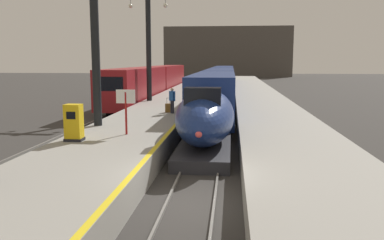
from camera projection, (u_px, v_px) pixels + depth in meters
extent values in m
plane|color=#33302D|center=(191.00, 205.00, 12.59)|extent=(260.00, 260.00, 0.00)
cube|color=gray|center=(174.00, 104.00, 37.27)|extent=(4.80, 110.00, 1.05)
cube|color=gray|center=(262.00, 105.00, 36.48)|extent=(4.80, 110.00, 1.05)
cube|color=yellow|center=(199.00, 98.00, 36.97)|extent=(0.20, 107.80, 0.01)
cube|color=slate|center=(211.00, 106.00, 39.72)|extent=(0.08, 110.00, 0.12)
cube|color=slate|center=(226.00, 106.00, 39.58)|extent=(0.08, 110.00, 0.12)
cube|color=slate|center=(132.00, 105.00, 40.51)|extent=(0.08, 110.00, 0.12)
cube|color=slate|center=(146.00, 105.00, 40.37)|extent=(0.08, 110.00, 0.12)
ellipsoid|color=navy|center=(206.00, 116.00, 19.42)|extent=(2.78, 8.29, 2.56)
cube|color=#28282D|center=(205.00, 149.00, 19.25)|extent=(2.46, 7.04, 0.55)
cube|color=black|center=(203.00, 98.00, 17.43)|extent=(1.59, 1.00, 0.90)
sphere|color=#F24C4C|center=(199.00, 134.00, 15.45)|extent=(0.28, 0.28, 0.28)
cube|color=navy|center=(214.00, 95.00, 28.72)|extent=(2.90, 14.00, 3.05)
cube|color=black|center=(195.00, 87.00, 28.78)|extent=(0.04, 11.90, 0.80)
cube|color=black|center=(234.00, 87.00, 28.51)|extent=(0.04, 11.90, 0.80)
cube|color=silver|center=(214.00, 112.00, 28.91)|extent=(2.92, 13.30, 0.24)
cube|color=black|center=(211.00, 130.00, 24.58)|extent=(2.03, 2.20, 0.56)
cube|color=black|center=(216.00, 112.00, 33.40)|extent=(2.03, 2.20, 0.56)
cube|color=navy|center=(220.00, 82.00, 45.06)|extent=(2.90, 18.00, 3.05)
cube|color=black|center=(208.00, 77.00, 45.12)|extent=(0.04, 15.84, 0.80)
cube|color=black|center=(233.00, 78.00, 44.84)|extent=(0.04, 15.84, 0.80)
cube|color=black|center=(219.00, 104.00, 39.30)|extent=(2.03, 2.20, 0.56)
cube|color=black|center=(222.00, 94.00, 51.35)|extent=(2.03, 2.20, 0.56)
cube|color=navy|center=(224.00, 76.00, 63.37)|extent=(2.90, 18.00, 3.05)
cube|color=black|center=(215.00, 73.00, 63.43)|extent=(0.04, 15.84, 0.80)
cube|color=black|center=(233.00, 73.00, 63.15)|extent=(0.04, 15.84, 0.80)
cube|color=black|center=(223.00, 90.00, 57.61)|extent=(2.03, 2.20, 0.56)
cube|color=black|center=(224.00, 85.00, 69.66)|extent=(2.03, 2.20, 0.56)
cube|color=maroon|center=(136.00, 85.00, 39.32)|extent=(2.85, 18.00, 3.30)
cube|color=black|center=(109.00, 84.00, 30.41)|extent=(2.28, 0.08, 1.10)
cube|color=black|center=(123.00, 80.00, 39.38)|extent=(0.04, 15.30, 0.90)
cube|color=black|center=(150.00, 80.00, 39.11)|extent=(0.04, 15.30, 0.90)
cube|color=black|center=(121.00, 111.00, 33.93)|extent=(2.00, 2.00, 0.52)
cube|color=black|center=(149.00, 98.00, 45.27)|extent=(2.00, 2.00, 0.52)
cube|color=maroon|center=(167.00, 77.00, 57.62)|extent=(2.85, 18.00, 3.30)
cylinder|color=black|center=(95.00, 45.00, 20.87)|extent=(0.44, 0.44, 8.53)
cylinder|color=black|center=(149.00, 48.00, 34.23)|extent=(0.44, 0.44, 9.01)
cylinder|color=black|center=(130.00, 2.00, 33.80)|extent=(0.03, 0.03, 0.60)
sphere|color=#EFEACC|center=(131.00, 6.00, 33.85)|extent=(0.36, 0.36, 0.36)
cylinder|color=black|center=(165.00, 1.00, 33.50)|extent=(0.03, 0.03, 0.60)
sphere|color=#EFEACC|center=(165.00, 5.00, 33.56)|extent=(0.36, 0.36, 0.36)
cylinder|color=#23232D|center=(171.00, 107.00, 26.45)|extent=(0.13, 0.13, 0.85)
cylinder|color=#23232D|center=(173.00, 107.00, 26.33)|extent=(0.13, 0.13, 0.85)
cube|color=#1E478C|center=(172.00, 96.00, 26.28)|extent=(0.43, 0.41, 0.62)
cylinder|color=#1E478C|center=(170.00, 96.00, 26.46)|extent=(0.09, 0.09, 0.58)
cylinder|color=#1E478C|center=(175.00, 97.00, 26.12)|extent=(0.09, 0.09, 0.58)
sphere|color=tan|center=(172.00, 89.00, 26.22)|extent=(0.22, 0.22, 0.22)
cube|color=brown|center=(168.00, 108.00, 26.86)|extent=(0.40, 0.22, 0.60)
cylinder|color=#262628|center=(167.00, 101.00, 26.80)|extent=(0.02, 0.02, 0.36)
cylinder|color=#262628|center=(170.00, 101.00, 26.78)|extent=(0.02, 0.02, 0.36)
cube|color=#262628|center=(168.00, 98.00, 26.76)|extent=(0.22, 0.03, 0.02)
cube|color=yellow|center=(74.00, 123.00, 17.26)|extent=(0.70, 0.56, 1.60)
cube|color=black|center=(71.00, 115.00, 16.93)|extent=(0.40, 0.02, 0.32)
cube|color=black|center=(75.00, 139.00, 17.37)|extent=(0.76, 0.62, 0.12)
cylinder|color=maroon|center=(126.00, 113.00, 18.74)|extent=(0.10, 0.10, 2.00)
cube|color=white|center=(126.00, 96.00, 18.62)|extent=(0.90, 0.06, 0.64)
cube|color=#4C4742|center=(227.00, 52.00, 111.95)|extent=(36.00, 2.00, 14.00)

